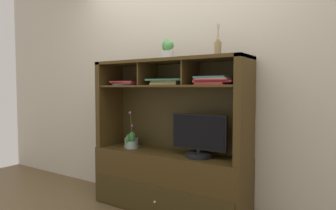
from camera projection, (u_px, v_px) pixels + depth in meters
name	position (u px, v px, depth m)	size (l,w,h in m)	color
back_wall	(181.00, 70.00, 3.09)	(6.00, 0.02, 2.80)	beige
media_console	(168.00, 164.00, 2.95)	(1.59, 0.45, 1.49)	#3E2D13
tv_monitor	(199.00, 139.00, 2.71)	(0.54, 0.24, 0.40)	black
potted_orchid	(131.00, 142.00, 3.22)	(0.17, 0.17, 0.38)	gray
potted_fern	(131.00, 141.00, 3.15)	(0.13, 0.13, 0.17)	#8B9F96
magazine_stack_left	(167.00, 82.00, 2.90)	(0.41, 0.25, 0.06)	gray
magazine_stack_centre	(128.00, 83.00, 3.18)	(0.33, 0.24, 0.04)	slate
magazine_stack_right	(214.00, 80.00, 2.60)	(0.36, 0.25, 0.07)	#A83128
diffuser_bottle	(218.00, 49.00, 2.60)	(0.06, 0.06, 0.28)	#927C51
potted_succulent	(168.00, 50.00, 2.87)	(0.14, 0.14, 0.19)	silver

